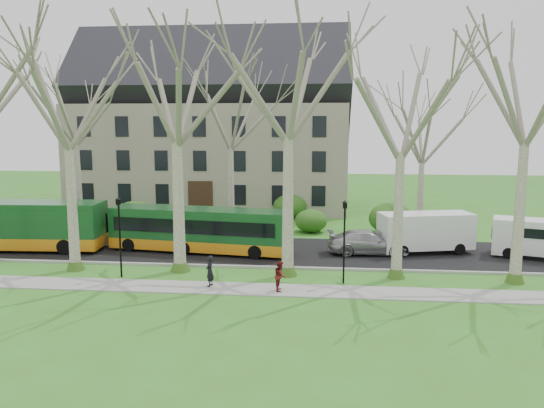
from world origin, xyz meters
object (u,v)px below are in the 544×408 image
(sedan, at_px, (368,242))
(pedestrian_a, at_px, (210,271))
(pedestrian_b, at_px, (280,276))
(van_a, at_px, (425,233))
(bus_follow, at_px, (199,229))
(bus_lead, at_px, (3,225))
(van_b, at_px, (540,239))

(sedan, relative_size, pedestrian_a, 3.20)
(pedestrian_a, relative_size, pedestrian_b, 1.08)
(pedestrian_a, bearing_deg, van_a, 135.74)
(bus_follow, bearing_deg, bus_lead, -169.15)
(bus_lead, relative_size, bus_follow, 1.13)
(van_a, xyz_separation_m, pedestrian_a, (-12.29, -8.41, -0.47))
(van_a, xyz_separation_m, van_b, (6.76, -0.88, -0.09))
(van_b, distance_m, pedestrian_b, 17.31)
(van_a, relative_size, pedestrian_a, 3.65)
(sedan, xyz_separation_m, van_a, (3.68, 0.76, 0.53))
(van_a, xyz_separation_m, pedestrian_b, (-8.66, -8.75, -0.53))
(pedestrian_a, bearing_deg, sedan, 142.99)
(sedan, bearing_deg, bus_follow, 87.53)
(bus_follow, relative_size, sedan, 2.27)
(bus_follow, height_order, pedestrian_b, bus_follow)
(pedestrian_b, bearing_deg, bus_lead, 65.95)
(bus_lead, relative_size, van_b, 2.40)
(bus_follow, bearing_deg, pedestrian_a, -64.69)
(bus_lead, xyz_separation_m, pedestrian_b, (18.83, -6.95, -0.89))
(pedestrian_b, bearing_deg, sedan, -35.72)
(van_a, bearing_deg, sedan, 178.49)
(van_b, bearing_deg, pedestrian_a, -139.72)
(pedestrian_a, bearing_deg, pedestrian_b, 96.04)
(bus_lead, height_order, pedestrian_a, bus_lead)
(sedan, xyz_separation_m, pedestrian_a, (-8.61, -7.65, 0.06))
(bus_follow, xyz_separation_m, van_a, (14.56, 1.14, -0.18))
(bus_follow, height_order, sedan, bus_follow)
(bus_follow, bearing_deg, pedestrian_b, -44.23)
(bus_lead, bearing_deg, van_a, 0.82)
(sedan, height_order, van_a, van_a)
(van_b, relative_size, pedestrian_a, 3.40)
(sedan, relative_size, van_b, 0.94)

